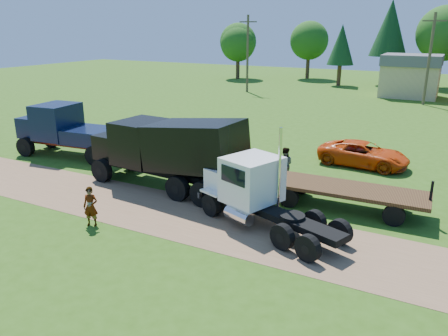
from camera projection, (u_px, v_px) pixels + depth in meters
The scene contains 12 objects.
ground at pixel (196, 219), 18.17m from camera, with size 140.00×140.00×0.00m, color #2D5412.
dirt_track at pixel (196, 219), 18.17m from camera, with size 120.00×4.20×0.01m, color brown.
white_semi_tractor at pixel (253, 190), 17.59m from camera, with size 6.74×4.18×4.02m.
black_dump_truck at pixel (169, 148), 21.08m from camera, with size 8.62×3.13×3.69m.
navy_truck at pixel (67, 130), 26.70m from camera, with size 7.45×3.27×3.16m.
orange_pickup at pixel (363, 154), 24.96m from camera, with size 2.31×5.01×1.39m, color #D14009.
flatbed_trailer at pixel (344, 192), 19.04m from camera, with size 7.06×2.32×1.79m.
spectator_a at pixel (91, 207), 17.35m from camera, with size 0.59×0.39×1.63m, color #999999.
spectator_b at pixel (284, 165), 22.31m from camera, with size 0.89×0.69×1.82m, color #999999.
tan_shed at pixel (410, 75), 49.27m from camera, with size 6.20×5.40×4.70m.
utility_poles at pixel (429, 58), 43.47m from camera, with size 42.20×0.28×9.00m.
tree_row at pixel (443, 36), 55.20m from camera, with size 55.86×12.20×11.70m.
Camera 1 is at (8.82, -14.15, 7.62)m, focal length 35.00 mm.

